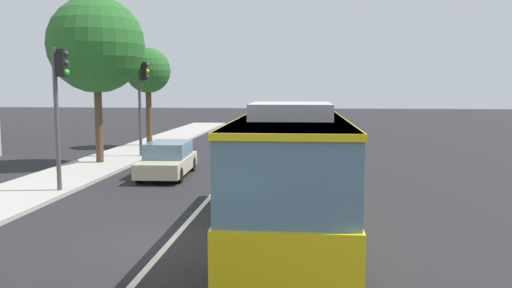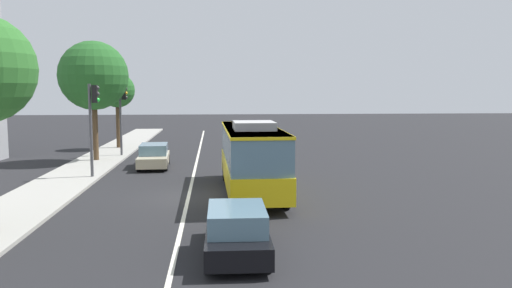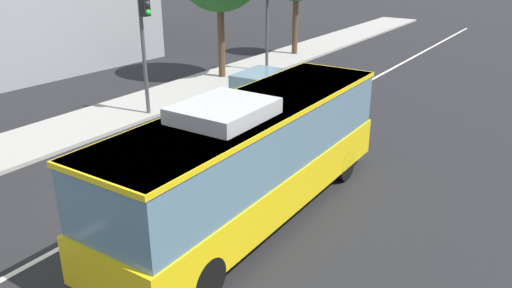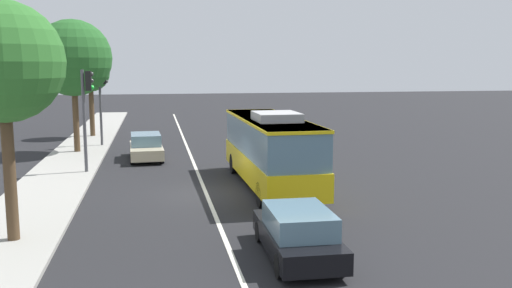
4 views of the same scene
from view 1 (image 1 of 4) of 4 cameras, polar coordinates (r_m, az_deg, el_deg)
The scene contains 8 objects.
ground_plane at distance 13.11m, azimuth -9.45°, elevation -10.68°, with size 160.00×160.00×0.00m, color black.
lane_centre_line at distance 13.11m, azimuth -9.45°, elevation -10.66°, with size 76.00×0.16×0.01m, color silver.
transit_bus at distance 13.02m, azimuth 3.94°, elevation -2.56°, with size 10.04×2.65×3.46m.
sedan_beige at distance 22.35m, azimuth -9.77°, elevation -1.70°, with size 4.58×2.01×1.46m.
traffic_light_near_corner at distance 19.39m, azimuth -20.97°, elevation 5.17°, with size 0.32×0.62×5.20m.
traffic_light_mid_block at distance 28.04m, azimuth -12.51°, elevation 5.68°, with size 0.34×0.62×5.20m.
street_tree_kerbside_left at distance 26.25m, azimuth -17.33°, elevation 10.42°, with size 4.61×4.61×8.14m.
street_tree_kerbside_right at distance 33.23m, azimuth -11.92°, elevation 7.90°, with size 2.83×2.83×6.27m.
Camera 1 is at (-12.09, -3.33, 3.83)m, focal length 36.02 mm.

